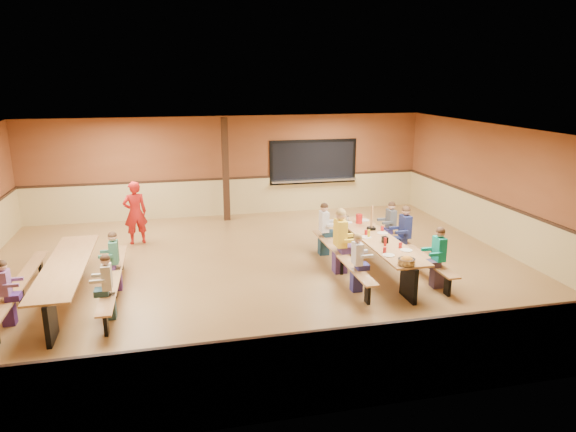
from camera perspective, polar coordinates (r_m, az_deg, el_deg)
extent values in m
plane|color=brown|center=(11.25, -3.20, -6.21)|extent=(12.00, 12.00, 0.00)
cube|color=brown|center=(15.65, -6.46, 5.52)|extent=(12.00, 0.04, 3.00)
cube|color=brown|center=(6.18, 4.73, -9.71)|extent=(12.00, 0.04, 3.00)
cube|color=brown|center=(13.17, 23.38, 2.54)|extent=(0.04, 10.00, 3.00)
cube|color=white|center=(10.53, -3.44, 9.17)|extent=(12.00, 10.00, 0.04)
cube|color=black|center=(16.11, 2.82, 6.05)|extent=(2.60, 0.06, 1.20)
cube|color=silver|center=(16.12, 2.88, 4.00)|extent=(2.70, 0.28, 0.06)
cube|color=black|center=(15.04, -6.94, 5.11)|extent=(0.18, 0.18, 3.00)
cube|color=#B17B46|center=(11.25, 9.94, -2.53)|extent=(0.75, 3.60, 0.04)
cube|color=black|center=(10.05, 13.27, -7.13)|extent=(0.08, 0.60, 0.70)
cube|color=black|center=(12.73, 7.18, -2.07)|extent=(0.08, 0.60, 0.70)
cube|color=#B17B46|center=(11.06, 5.92, -4.27)|extent=(0.26, 3.60, 0.04)
cube|color=black|center=(11.13, 5.89, -5.36)|extent=(0.06, 0.18, 0.41)
cube|color=#B17B46|center=(11.68, 13.62, -3.56)|extent=(0.26, 3.60, 0.04)
cube|color=black|center=(11.75, 13.55, -4.60)|extent=(0.06, 0.18, 0.41)
cube|color=#B17B46|center=(10.43, -23.46, -5.02)|extent=(0.75, 3.60, 0.04)
cube|color=black|center=(9.16, -24.86, -10.47)|extent=(0.08, 0.60, 0.70)
cube|color=black|center=(11.99, -22.03, -4.18)|extent=(0.08, 0.60, 0.70)
cube|color=#B17B46|center=(10.72, -27.65, -6.64)|extent=(0.26, 3.60, 0.04)
cube|color=black|center=(10.80, -27.51, -7.75)|extent=(0.06, 0.18, 0.41)
cube|color=#B17B46|center=(10.40, -18.80, -6.30)|extent=(0.26, 3.60, 0.04)
cube|color=black|center=(10.48, -18.70, -7.45)|extent=(0.06, 0.18, 0.41)
imported|color=red|center=(13.45, -16.62, 0.35)|extent=(0.67, 0.53, 1.61)
cylinder|color=red|center=(12.28, 7.91, -0.30)|extent=(0.16, 0.16, 0.22)
cube|color=black|center=(10.94, 10.72, -2.61)|extent=(0.10, 0.14, 0.13)
cylinder|color=yellow|center=(11.23, 8.96, -1.95)|extent=(0.06, 0.06, 0.17)
cylinder|color=#B2140F|center=(10.75, 10.75, -2.83)|extent=(0.06, 0.06, 0.17)
cube|color=black|center=(11.83, 9.24, -1.37)|extent=(0.16, 0.16, 0.06)
cube|color=#B17B46|center=(11.75, 9.30, -0.06)|extent=(0.02, 0.09, 0.50)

